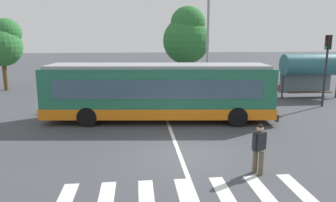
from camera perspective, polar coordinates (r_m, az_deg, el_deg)
ground_plane at (r=12.34m, az=3.28°, el=-9.79°), size 160.00×160.00×0.00m
city_transit_bus at (r=16.88m, az=-1.75°, el=1.68°), size 12.34×3.73×3.06m
pedestrian_crossing_street at (r=10.86m, az=16.16°, el=-7.83°), size 0.52×0.42×1.72m
parked_car_white at (r=25.24m, az=-13.74°, el=2.77°), size 1.89×4.51×1.35m
parked_car_black at (r=25.32m, az=-7.83°, el=3.02°), size 2.00×4.56×1.35m
parked_car_teal at (r=25.54m, az=-1.43°, el=3.20°), size 1.94×4.53×1.35m
parked_car_champagne at (r=25.89m, az=4.89°, el=3.28°), size 2.02×4.57×1.35m
parked_car_blue at (r=26.48m, az=10.06°, el=3.32°), size 2.02×4.57×1.35m
parked_car_red at (r=27.10m, az=15.85°, el=3.25°), size 1.92×4.52×1.35m
traffic_light_far_corner at (r=22.62m, az=26.79°, el=6.81°), size 0.33×0.32×4.59m
bus_stop_shelter at (r=25.34m, az=24.57°, el=5.86°), size 4.34×1.54×3.25m
twin_arm_street_lamp at (r=24.56m, az=7.28°, el=13.72°), size 4.54×0.32×8.82m
background_tree_left at (r=29.96m, az=-27.64°, el=9.31°), size 3.23×3.23×6.01m
background_tree_right at (r=32.83m, az=3.40°, el=11.70°), size 4.76×4.76×7.53m
crosswalk_painted_stripes at (r=9.27m, az=3.50°, el=-17.39°), size 7.27×2.64×0.01m
lane_center_line at (r=14.17m, az=1.07°, el=-6.89°), size 0.16×24.00×0.01m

